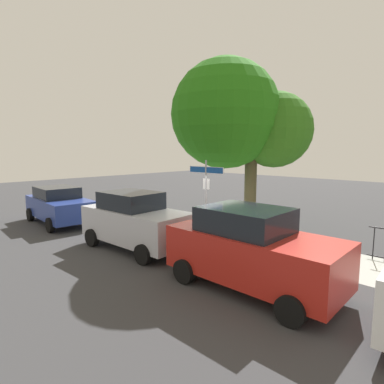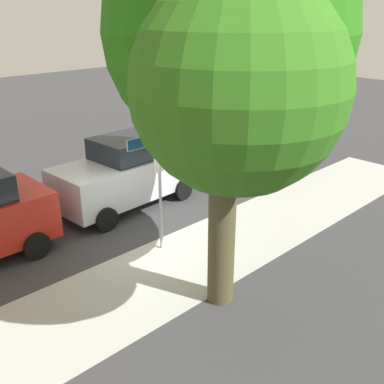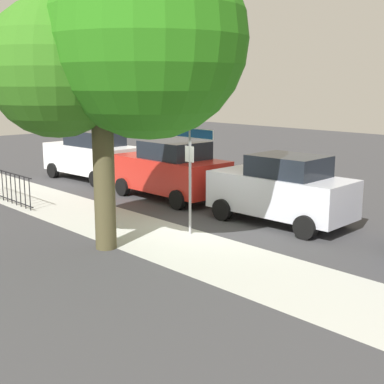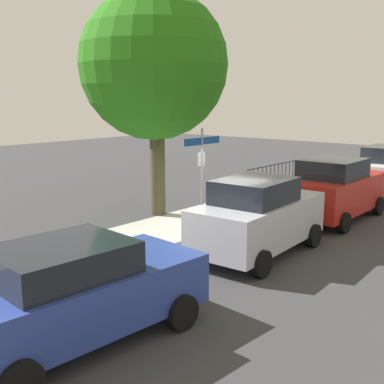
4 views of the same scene
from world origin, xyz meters
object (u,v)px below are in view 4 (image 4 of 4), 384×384
car_blue (75,292)px  car_silver (258,217)px  car_red (335,189)px  shade_tree (152,72)px  street_sign (202,159)px

car_blue → car_silver: 5.81m
car_blue → car_red: bearing=5.8°
shade_tree → car_red: 7.10m
street_sign → car_silver: size_ratio=0.73×
street_sign → car_blue: size_ratio=0.69×
street_sign → car_blue: 7.48m
street_sign → car_blue: (-6.78, -2.87, -1.29)m
car_silver → shade_tree: bearing=75.1°
shade_tree → car_red: shade_tree is taller
car_blue → shade_tree: bearing=40.3°
car_silver → car_red: (4.78, 0.09, 0.02)m
car_blue → car_red: (10.59, 0.29, 0.13)m
shade_tree → street_sign: bearing=-90.6°
shade_tree → car_silver: size_ratio=1.71×
shade_tree → car_silver: bearing=-101.9°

